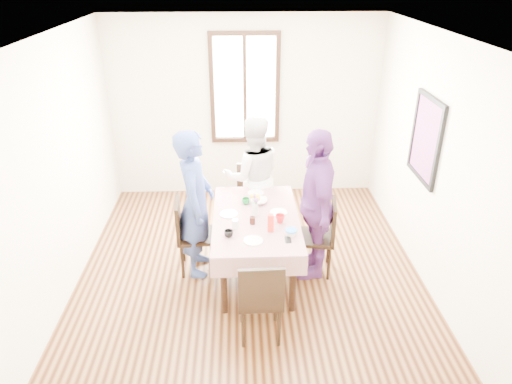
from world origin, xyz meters
TOP-DOWN VIEW (x-y plane):
  - ground at (0.00, 0.00)m, footprint 4.50×4.50m
  - back_wall at (0.00, 2.25)m, footprint 4.00×0.00m
  - right_wall at (2.00, 0.00)m, footprint 0.00×4.50m
  - window_frame at (0.00, 2.23)m, footprint 1.02×0.06m
  - window_pane at (0.00, 2.24)m, footprint 0.90×0.02m
  - art_poster at (1.98, 0.30)m, footprint 0.04×0.76m
  - dining_table at (0.07, 0.00)m, footprint 0.83×1.45m
  - tablecloth at (0.07, 0.00)m, footprint 0.95×1.57m
  - chair_left at (-0.62, 0.14)m, footprint 0.45×0.45m
  - chair_right at (0.76, 0.05)m, footprint 0.48×0.48m
  - chair_far at (0.07, 1.00)m, footprint 0.43×0.43m
  - chair_near at (0.07, -0.99)m, footprint 0.43×0.43m
  - person_left at (-0.60, 0.14)m, footprint 0.43×0.65m
  - person_far at (0.07, 0.98)m, footprint 0.85×0.70m
  - person_right at (0.74, 0.05)m, footprint 0.45×1.05m
  - mug_black at (-0.23, -0.40)m, footprint 0.11×0.11m
  - mug_flag at (0.33, -0.12)m, footprint 0.14×0.14m
  - mug_green at (-0.03, 0.32)m, footprint 0.13×0.13m
  - serving_bowl at (0.12, 0.34)m, footprint 0.22×0.22m
  - juice_carton at (0.21, -0.30)m, footprint 0.06×0.06m
  - butter_tub at (0.42, -0.39)m, footprint 0.10×0.10m
  - jam_jar at (0.03, -0.14)m, footprint 0.06×0.06m
  - drinking_glass at (-0.16, -0.22)m, footprint 0.07×0.07m
  - smartphone at (0.38, -0.49)m, footprint 0.06×0.13m
  - flower_vase at (0.06, 0.04)m, footprint 0.07×0.07m
  - plate_left at (-0.23, 0.08)m, footprint 0.20×0.20m
  - plate_right at (0.33, 0.09)m, footprint 0.20×0.20m
  - plate_far at (0.09, 0.59)m, footprint 0.20×0.20m
  - plate_near at (0.02, -0.49)m, footprint 0.20×0.20m
  - butter_lid at (0.42, -0.39)m, footprint 0.12×0.12m
  - flower_bunch at (0.06, 0.04)m, footprint 0.09×0.09m

SIDE VIEW (x-z plane):
  - ground at x=0.00m, z-range 0.00..0.00m
  - dining_table at x=0.07m, z-range 0.00..0.75m
  - chair_left at x=-0.62m, z-range 0.00..0.91m
  - chair_right at x=0.76m, z-range 0.00..0.91m
  - chair_far at x=0.07m, z-range 0.00..0.91m
  - chair_near at x=0.07m, z-range 0.00..0.91m
  - tablecloth at x=0.07m, z-range 0.75..0.76m
  - smartphone at x=0.38m, z-range 0.76..0.77m
  - plate_left at x=-0.23m, z-range 0.76..0.77m
  - plate_right at x=0.33m, z-range 0.76..0.77m
  - plate_far at x=0.09m, z-range 0.76..0.77m
  - plate_near at x=0.02m, z-range 0.76..0.77m
  - serving_bowl at x=0.12m, z-range 0.76..0.81m
  - butter_tub at x=0.42m, z-range 0.76..0.81m
  - mug_green at x=-0.03m, z-range 0.76..0.84m
  - mug_black at x=-0.23m, z-range 0.76..0.84m
  - jam_jar at x=0.03m, z-range 0.76..0.85m
  - mug_flag at x=0.33m, z-range 0.76..0.86m
  - drinking_glass at x=-0.16m, z-range 0.76..0.86m
  - person_far at x=0.07m, z-range 0.00..1.63m
  - butter_lid at x=0.42m, z-range 0.81..0.83m
  - flower_vase at x=0.06m, z-range 0.76..0.91m
  - juice_carton at x=0.21m, z-range 0.76..0.96m
  - person_left at x=-0.60m, z-range 0.00..1.74m
  - person_right at x=0.74m, z-range 0.00..1.77m
  - flower_bunch at x=0.06m, z-range 0.91..1.01m
  - back_wall at x=0.00m, z-range -0.65..3.35m
  - right_wall at x=2.00m, z-range -0.90..3.60m
  - art_poster at x=1.98m, z-range 1.07..2.03m
  - window_frame at x=0.00m, z-range 0.84..2.46m
  - window_pane at x=0.00m, z-range 0.90..2.40m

